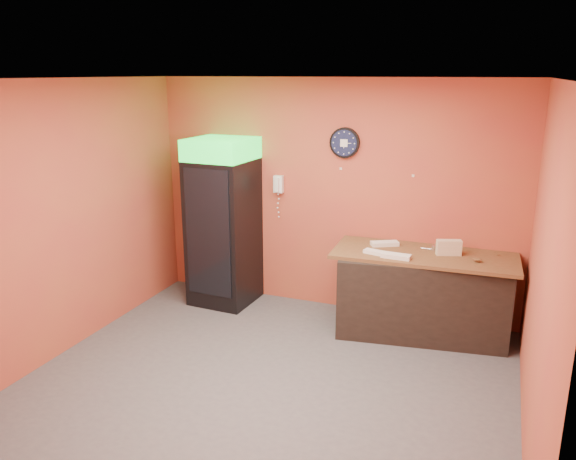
% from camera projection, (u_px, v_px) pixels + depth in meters
% --- Properties ---
extents(floor, '(4.50, 4.50, 0.00)m').
position_uv_depth(floor, '(268.00, 382.00, 5.36)').
color(floor, '#47474C').
rests_on(floor, ground).
extents(back_wall, '(4.50, 0.02, 2.80)m').
position_uv_depth(back_wall, '(332.00, 197.00, 6.77)').
color(back_wall, '#B45633').
rests_on(back_wall, floor).
extents(left_wall, '(0.02, 4.00, 2.80)m').
position_uv_depth(left_wall, '(66.00, 219.00, 5.76)').
color(left_wall, '#B45633').
rests_on(left_wall, floor).
extents(right_wall, '(0.02, 4.00, 2.80)m').
position_uv_depth(right_wall, '(543.00, 274.00, 4.20)').
color(right_wall, '#B45633').
rests_on(right_wall, floor).
extents(ceiling, '(4.50, 4.00, 0.02)m').
position_uv_depth(ceiling, '(265.00, 79.00, 4.60)').
color(ceiling, white).
rests_on(ceiling, back_wall).
extents(beverage_cooler, '(0.77, 0.78, 2.09)m').
position_uv_depth(beverage_cooler, '(222.00, 225.00, 6.98)').
color(beverage_cooler, black).
rests_on(beverage_cooler, floor).
extents(prep_counter, '(1.90, 1.05, 0.90)m').
position_uv_depth(prep_counter, '(422.00, 295.00, 6.26)').
color(prep_counter, black).
rests_on(prep_counter, floor).
extents(wall_clock, '(0.36, 0.06, 0.36)m').
position_uv_depth(wall_clock, '(345.00, 143.00, 6.52)').
color(wall_clock, black).
rests_on(wall_clock, back_wall).
extents(wall_phone, '(0.12, 0.10, 0.21)m').
position_uv_depth(wall_phone, '(278.00, 184.00, 6.93)').
color(wall_phone, white).
rests_on(wall_phone, back_wall).
extents(butcher_paper, '(2.01, 0.90, 0.04)m').
position_uv_depth(butcher_paper, '(424.00, 255.00, 6.13)').
color(butcher_paper, brown).
rests_on(butcher_paper, prep_counter).
extents(sub_roll_stack, '(0.28, 0.17, 0.17)m').
position_uv_depth(sub_roll_stack, '(449.00, 248.00, 6.05)').
color(sub_roll_stack, beige).
rests_on(sub_roll_stack, butcher_paper).
extents(wrapped_sandwich_left, '(0.28, 0.16, 0.04)m').
position_uv_depth(wrapped_sandwich_left, '(376.00, 252.00, 6.10)').
color(wrapped_sandwich_left, white).
rests_on(wrapped_sandwich_left, butcher_paper).
extents(wrapped_sandwich_mid, '(0.32, 0.14, 0.04)m').
position_uv_depth(wrapped_sandwich_mid, '(396.00, 256.00, 5.97)').
color(wrapped_sandwich_mid, white).
rests_on(wrapped_sandwich_mid, butcher_paper).
extents(wrapped_sandwich_right, '(0.33, 0.26, 0.04)m').
position_uv_depth(wrapped_sandwich_right, '(385.00, 244.00, 6.40)').
color(wrapped_sandwich_right, white).
rests_on(wrapped_sandwich_right, butcher_paper).
extents(kitchen_tool, '(0.06, 0.06, 0.06)m').
position_uv_depth(kitchen_tool, '(434.00, 248.00, 6.23)').
color(kitchen_tool, silver).
rests_on(kitchen_tool, butcher_paper).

